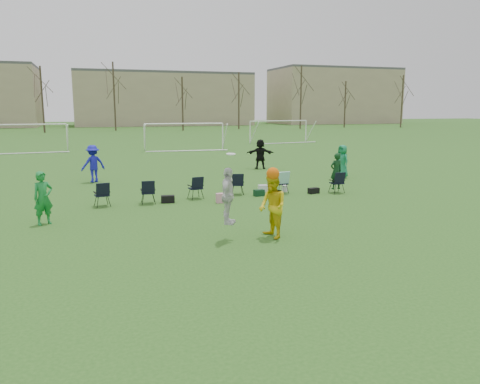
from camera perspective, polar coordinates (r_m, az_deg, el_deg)
name	(u,v)px	position (r m, az deg, el deg)	size (l,w,h in m)	color
ground	(272,253)	(12.70, 3.92, -7.43)	(260.00, 260.00, 0.00)	#25531A
fielder_green_near	(43,198)	(16.83, -22.87, -0.69)	(0.65, 0.43, 1.79)	#167C31
fielder_blue	(93,164)	(25.61, -17.48, 3.31)	(1.25, 0.72, 1.94)	#1718B3
fielder_green_far	(342,161)	(26.55, 12.36, 3.66)	(0.90, 0.58, 1.84)	#157B4C
fielder_black	(260,154)	(29.93, 2.49, 4.65)	(1.75, 0.56, 1.89)	black
center_contest	(258,202)	(13.78, 2.22, -1.26)	(2.18, 1.15, 2.56)	silver
sideline_setup	(241,185)	(20.42, 0.15, 0.88)	(11.03, 2.17, 1.82)	#0E3516
goal_left	(23,130)	(45.59, -24.99, 6.86)	(7.39, 0.76, 2.46)	white
goal_mid	(184,129)	(44.09, -6.81, 7.65)	(7.40, 0.63, 2.46)	white
goal_right	(279,125)	(53.36, 4.76, 8.13)	(7.35, 1.14, 2.46)	white
tree_line	(116,100)	(81.21, -14.83, 10.77)	(110.28, 3.28, 11.40)	#382B21
building_row	(139,98)	(107.83, -12.16, 11.14)	(126.00, 16.00, 13.00)	tan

